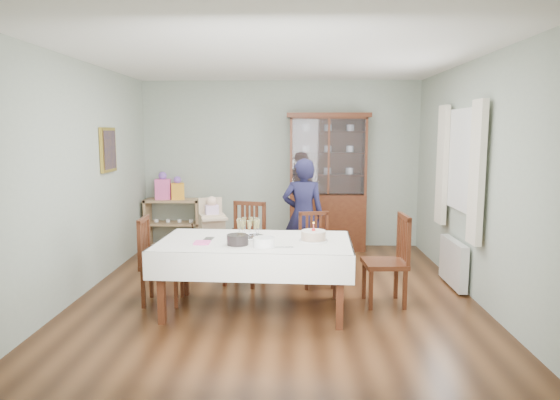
{
  "coord_description": "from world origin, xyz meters",
  "views": [
    {
      "loc": [
        0.18,
        -5.68,
        1.89
      ],
      "look_at": [
        0.04,
        0.2,
        1.08
      ],
      "focal_mm": 32.0,
      "sensor_mm": 36.0,
      "label": 1
    }
  ],
  "objects_px": {
    "chair_end_left": "(161,278)",
    "birthday_cake": "(313,236)",
    "china_cabinet": "(327,180)",
    "high_chair": "(212,240)",
    "sideboard": "(173,223)",
    "dining_table": "(255,275)",
    "chair_end_right": "(386,278)",
    "chair_far_left": "(245,259)",
    "woman": "(303,215)",
    "gift_bag_pink": "(163,187)",
    "chair_far_right": "(316,264)",
    "champagne_tray": "(248,232)",
    "gift_bag_orange": "(178,189)"
  },
  "relations": [
    {
      "from": "chair_end_right",
      "to": "gift_bag_pink",
      "type": "xyz_separation_m",
      "value": [
        -3.12,
        2.61,
        0.7
      ]
    },
    {
      "from": "chair_end_left",
      "to": "high_chair",
      "type": "bearing_deg",
      "value": -14.62
    },
    {
      "from": "china_cabinet",
      "to": "chair_end_left",
      "type": "distance_m",
      "value": 3.41
    },
    {
      "from": "china_cabinet",
      "to": "chair_far_left",
      "type": "distance_m",
      "value": 2.35
    },
    {
      "from": "dining_table",
      "to": "birthday_cake",
      "type": "xyz_separation_m",
      "value": [
        0.61,
        -0.03,
        0.43
      ]
    },
    {
      "from": "chair_end_left",
      "to": "birthday_cake",
      "type": "xyz_separation_m",
      "value": [
        1.67,
        -0.24,
        0.53
      ]
    },
    {
      "from": "champagne_tray",
      "to": "birthday_cake",
      "type": "relative_size",
      "value": 1.16
    },
    {
      "from": "chair_end_right",
      "to": "birthday_cake",
      "type": "height_order",
      "value": "chair_end_right"
    },
    {
      "from": "chair_end_right",
      "to": "dining_table",
      "type": "bearing_deg",
      "value": -83.69
    },
    {
      "from": "birthday_cake",
      "to": "gift_bag_pink",
      "type": "xyz_separation_m",
      "value": [
        -2.31,
        2.87,
        0.18
      ]
    },
    {
      "from": "high_chair",
      "to": "gift_bag_pink",
      "type": "relative_size",
      "value": 2.23
    },
    {
      "from": "champagne_tray",
      "to": "chair_end_right",
      "type": "bearing_deg",
      "value": 4.49
    },
    {
      "from": "china_cabinet",
      "to": "sideboard",
      "type": "bearing_deg",
      "value": 179.51
    },
    {
      "from": "china_cabinet",
      "to": "gift_bag_orange",
      "type": "height_order",
      "value": "china_cabinet"
    },
    {
      "from": "sideboard",
      "to": "gift_bag_pink",
      "type": "xyz_separation_m",
      "value": [
        -0.15,
        -0.02,
        0.6
      ]
    },
    {
      "from": "dining_table",
      "to": "champagne_tray",
      "type": "xyz_separation_m",
      "value": [
        -0.08,
        0.12,
        0.44
      ]
    },
    {
      "from": "dining_table",
      "to": "chair_far_right",
      "type": "distance_m",
      "value": 1.15
    },
    {
      "from": "chair_far_left",
      "to": "chair_far_right",
      "type": "height_order",
      "value": "chair_far_left"
    },
    {
      "from": "sideboard",
      "to": "birthday_cake",
      "type": "xyz_separation_m",
      "value": [
        2.16,
        -2.89,
        0.41
      ]
    },
    {
      "from": "birthday_cake",
      "to": "chair_end_left",
      "type": "bearing_deg",
      "value": 171.7
    },
    {
      "from": "dining_table",
      "to": "chair_far_left",
      "type": "xyz_separation_m",
      "value": [
        -0.2,
        0.98,
        -0.09
      ]
    },
    {
      "from": "sideboard",
      "to": "chair_far_left",
      "type": "height_order",
      "value": "chair_far_left"
    },
    {
      "from": "china_cabinet",
      "to": "gift_bag_orange",
      "type": "distance_m",
      "value": 2.42
    },
    {
      "from": "chair_far_right",
      "to": "birthday_cake",
      "type": "distance_m",
      "value": 1.09
    },
    {
      "from": "gift_bag_orange",
      "to": "chair_end_left",
      "type": "bearing_deg",
      "value": -81.3
    },
    {
      "from": "high_chair",
      "to": "champagne_tray",
      "type": "distance_m",
      "value": 1.77
    },
    {
      "from": "china_cabinet",
      "to": "high_chair",
      "type": "relative_size",
      "value": 2.18
    },
    {
      "from": "sideboard",
      "to": "chair_end_right",
      "type": "xyz_separation_m",
      "value": [
        2.97,
        -2.63,
        -0.1
      ]
    },
    {
      "from": "sideboard",
      "to": "champagne_tray",
      "type": "xyz_separation_m",
      "value": [
        1.47,
        -2.75,
        0.43
      ]
    },
    {
      "from": "chair_far_right",
      "to": "chair_end_right",
      "type": "distance_m",
      "value": 1.0
    },
    {
      "from": "sideboard",
      "to": "woman",
      "type": "relative_size",
      "value": 0.59
    },
    {
      "from": "gift_bag_orange",
      "to": "birthday_cake",
      "type": "bearing_deg",
      "value": -54.24
    },
    {
      "from": "dining_table",
      "to": "sideboard",
      "type": "relative_size",
      "value": 2.28
    },
    {
      "from": "sideboard",
      "to": "chair_far_left",
      "type": "relative_size",
      "value": 0.9
    },
    {
      "from": "chair_end_left",
      "to": "gift_bag_orange",
      "type": "bearing_deg",
      "value": 6.68
    },
    {
      "from": "chair_far_left",
      "to": "champagne_tray",
      "type": "relative_size",
      "value": 2.92
    },
    {
      "from": "chair_end_right",
      "to": "chair_far_left",
      "type": "bearing_deg",
      "value": -117.74
    },
    {
      "from": "gift_bag_orange",
      "to": "dining_table",
      "type": "bearing_deg",
      "value": -62.89
    },
    {
      "from": "sideboard",
      "to": "gift_bag_pink",
      "type": "relative_size",
      "value": 2.01
    },
    {
      "from": "high_chair",
      "to": "chair_end_right",
      "type": "bearing_deg",
      "value": -53.64
    },
    {
      "from": "chair_end_left",
      "to": "chair_end_right",
      "type": "distance_m",
      "value": 2.48
    },
    {
      "from": "chair_far_left",
      "to": "woman",
      "type": "height_order",
      "value": "woman"
    },
    {
      "from": "woman",
      "to": "gift_bag_pink",
      "type": "distance_m",
      "value": 2.61
    },
    {
      "from": "dining_table",
      "to": "champagne_tray",
      "type": "bearing_deg",
      "value": 122.79
    },
    {
      "from": "dining_table",
      "to": "chair_end_right",
      "type": "height_order",
      "value": "chair_end_right"
    },
    {
      "from": "dining_table",
      "to": "china_cabinet",
      "type": "height_order",
      "value": "china_cabinet"
    },
    {
      "from": "chair_end_right",
      "to": "high_chair",
      "type": "height_order",
      "value": "high_chair"
    },
    {
      "from": "chair_far_left",
      "to": "chair_end_right",
      "type": "relative_size",
      "value": 1.01
    },
    {
      "from": "woman",
      "to": "birthday_cake",
      "type": "bearing_deg",
      "value": 91.28
    },
    {
      "from": "china_cabinet",
      "to": "champagne_tray",
      "type": "height_order",
      "value": "china_cabinet"
    }
  ]
}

